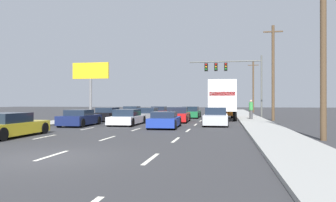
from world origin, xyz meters
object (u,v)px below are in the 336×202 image
at_px(traffic_signal_mast, 228,71).
at_px(car_gray, 148,114).
at_px(car_tan, 132,112).
at_px(car_red, 178,115).
at_px(car_white, 127,118).
at_px(utility_pole_near, 323,26).
at_px(roadside_billboard, 91,77).
at_px(box_truck, 222,99).
at_px(utility_pole_mid, 273,72).
at_px(pedestrian_near_corner, 251,109).
at_px(car_maroon, 159,112).
at_px(car_blue, 165,120).
at_px(car_green, 191,113).
at_px(utility_pole_far, 253,86).
at_px(car_black, 108,115).
at_px(car_silver, 216,117).
at_px(car_yellow, 9,126).
at_px(car_navy, 80,118).

bearing_deg(traffic_signal_mast, car_gray, -130.98).
height_order(car_tan, car_gray, car_tan).
bearing_deg(car_red, car_white, -129.35).
relative_size(car_white, utility_pole_near, 0.44).
bearing_deg(utility_pole_near, roadside_billboard, 133.73).
bearing_deg(car_gray, car_white, -90.23).
relative_size(box_truck, utility_pole_mid, 0.90).
distance_m(box_truck, pedestrian_near_corner, 3.08).
bearing_deg(car_maroon, car_blue, -76.58).
distance_m(car_tan, box_truck, 10.94).
distance_m(car_green, utility_pole_far, 22.06).
distance_m(car_red, utility_pole_near, 15.42).
xyz_separation_m(car_green, utility_pole_near, (8.33, -19.46, 4.74)).
xyz_separation_m(car_red, roadside_billboard, (-13.33, 11.16, 4.52)).
bearing_deg(car_tan, utility_pole_far, 52.49).
bearing_deg(box_truck, car_blue, -109.60).
bearing_deg(pedestrian_near_corner, utility_pole_far, 84.66).
distance_m(car_black, car_blue, 9.52).
xyz_separation_m(car_silver, utility_pole_near, (5.21, -8.51, 4.71)).
bearing_deg(car_yellow, car_navy, 88.77).
height_order(car_tan, car_green, car_tan).
bearing_deg(pedestrian_near_corner, box_truck, 166.23).
height_order(car_black, traffic_signal_mast, traffic_signal_mast).
height_order(car_navy, car_yellow, car_yellow).
bearing_deg(traffic_signal_mast, car_yellow, -114.60).
bearing_deg(car_gray, car_red, -35.06).
height_order(car_silver, roadside_billboard, roadside_billboard).
bearing_deg(car_green, traffic_signal_mast, 42.06).
bearing_deg(utility_pole_far, roadside_billboard, -143.46).
bearing_deg(traffic_signal_mast, car_green, -137.94).
distance_m(car_blue, traffic_signal_mast, 18.92).
bearing_deg(car_tan, utility_pole_mid, -14.07).
bearing_deg(car_yellow, car_black, 89.97).
bearing_deg(car_yellow, car_gray, 77.68).
xyz_separation_m(traffic_signal_mast, utility_pole_mid, (4.13, -7.63, -0.88)).
bearing_deg(pedestrian_near_corner, utility_pole_near, -82.37).
distance_m(car_white, utility_pole_far, 34.19).
relative_size(car_green, pedestrian_near_corner, 2.47).
xyz_separation_m(car_black, car_blue, (6.78, -6.68, -0.07)).
bearing_deg(car_yellow, box_truck, 58.95).
bearing_deg(utility_pole_far, car_green, -113.07).
relative_size(car_gray, traffic_signal_mast, 0.52).
bearing_deg(car_black, car_yellow, -90.03).
bearing_deg(car_blue, car_silver, 40.65).
height_order(car_tan, utility_pole_near, utility_pole_near).
bearing_deg(utility_pole_mid, car_white, -146.79).
bearing_deg(box_truck, car_navy, -136.34).
xyz_separation_m(car_silver, pedestrian_near_corner, (3.15, 6.91, 0.46)).
distance_m(car_silver, utility_pole_far, 31.64).
xyz_separation_m(car_white, utility_pole_near, (12.03, -7.74, 4.77)).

